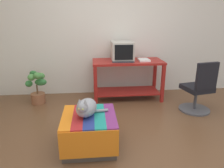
# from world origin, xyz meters

# --- Properties ---
(ground_plane) EXTENTS (14.00, 14.00, 0.00)m
(ground_plane) POSITION_xyz_m (0.00, 0.00, 0.00)
(ground_plane) COLOR brown
(back_wall) EXTENTS (8.00, 0.10, 2.60)m
(back_wall) POSITION_xyz_m (0.00, 2.05, 1.30)
(back_wall) COLOR silver
(back_wall) RESTS_ON ground_plane
(desk) EXTENTS (1.34, 0.61, 0.77)m
(desk) POSITION_xyz_m (0.30, 1.60, 0.52)
(desk) COLOR maroon
(desk) RESTS_ON ground_plane
(tv_monitor) EXTENTS (0.41, 0.48, 0.35)m
(tv_monitor) POSITION_xyz_m (0.20, 1.67, 0.94)
(tv_monitor) COLOR #BCB7A8
(tv_monitor) RESTS_ON desk
(keyboard) EXTENTS (0.41, 0.17, 0.02)m
(keyboard) POSITION_xyz_m (0.19, 1.46, 0.78)
(keyboard) COLOR #333338
(keyboard) RESTS_ON desk
(book) EXTENTS (0.20, 0.27, 0.03)m
(book) POSITION_xyz_m (0.60, 1.55, 0.78)
(book) COLOR white
(book) RESTS_ON desk
(ottoman_with_blanket) EXTENTS (0.65, 0.69, 0.43)m
(ottoman_with_blanket) POSITION_xyz_m (-0.44, 0.02, 0.21)
(ottoman_with_blanket) COLOR #4C4238
(ottoman_with_blanket) RESTS_ON ground_plane
(cat) EXTENTS (0.43, 0.41, 0.27)m
(cat) POSITION_xyz_m (-0.46, 0.01, 0.54)
(cat) COLOR gray
(cat) RESTS_ON ottoman_with_blanket
(potted_plant) EXTENTS (0.40, 0.31, 0.63)m
(potted_plant) POSITION_xyz_m (-1.41, 1.51, 0.30)
(potted_plant) COLOR brown
(potted_plant) RESTS_ON ground_plane
(office_chair) EXTENTS (0.52, 0.52, 0.89)m
(office_chair) POSITION_xyz_m (1.40, 0.86, 0.39)
(office_chair) COLOR #4C4C51
(office_chair) RESTS_ON ground_plane
(pen) EXTENTS (0.09, 0.12, 0.01)m
(pen) POSITION_xyz_m (0.63, 1.57, 0.77)
(pen) COLOR #2351B2
(pen) RESTS_ON desk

